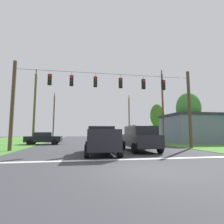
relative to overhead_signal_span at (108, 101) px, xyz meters
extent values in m
plane|color=#3D3D42|center=(0.01, -8.69, -4.40)|extent=(120.00, 120.00, 0.00)
cube|color=#488731|center=(15.50, 6.31, -4.38)|extent=(16.00, 80.00, 0.03)
cube|color=white|center=(0.01, -5.86, -4.39)|extent=(14.23, 0.45, 0.01)
cube|color=white|center=(0.01, 0.14, -4.39)|extent=(2.50, 0.15, 0.01)
cube|color=white|center=(0.01, 7.08, -4.39)|extent=(2.50, 0.15, 0.01)
cube|color=white|center=(0.01, 14.54, -4.39)|extent=(2.50, 0.15, 0.01)
cube|color=white|center=(0.01, 23.16, -4.39)|extent=(2.50, 0.15, 0.01)
cube|color=white|center=(0.01, 27.13, -4.39)|extent=(2.50, 0.15, 0.01)
cylinder|color=#4D3A2A|center=(-8.10, 0.00, -0.60)|extent=(0.30, 0.30, 7.60)
cylinder|color=#4D3A2A|center=(8.08, 0.00, -0.60)|extent=(0.30, 0.30, 7.60)
cylinder|color=black|center=(-0.01, 0.00, 2.52)|extent=(16.17, 0.02, 0.02)
cylinder|color=black|center=(-5.20, 0.00, 2.35)|extent=(0.02, 0.02, 0.35)
cube|color=black|center=(-5.20, 0.00, 1.70)|extent=(0.32, 0.24, 0.95)
cylinder|color=red|center=(-5.20, -0.14, 1.99)|extent=(0.20, 0.04, 0.20)
cylinder|color=#352203|center=(-5.20, -0.14, 1.69)|extent=(0.20, 0.04, 0.20)
cylinder|color=black|center=(-5.20, -0.14, 1.39)|extent=(0.20, 0.04, 0.20)
cylinder|color=black|center=(-3.34, 0.00, 2.35)|extent=(0.02, 0.02, 0.35)
cube|color=black|center=(-3.34, 0.00, 1.70)|extent=(0.32, 0.24, 0.95)
cylinder|color=red|center=(-3.34, -0.14, 1.99)|extent=(0.20, 0.04, 0.20)
cylinder|color=#352203|center=(-3.34, -0.14, 1.69)|extent=(0.20, 0.04, 0.20)
cylinder|color=black|center=(-3.34, -0.14, 1.39)|extent=(0.20, 0.04, 0.20)
cylinder|color=black|center=(-1.21, 0.00, 2.35)|extent=(0.02, 0.02, 0.35)
cube|color=black|center=(-1.21, 0.00, 1.70)|extent=(0.32, 0.24, 0.95)
cylinder|color=red|center=(-1.21, -0.14, 1.99)|extent=(0.20, 0.04, 0.20)
cylinder|color=#352203|center=(-1.21, -0.14, 1.69)|extent=(0.20, 0.04, 0.20)
cylinder|color=black|center=(-1.21, -0.14, 1.39)|extent=(0.20, 0.04, 0.20)
cylinder|color=black|center=(1.14, 0.00, 2.35)|extent=(0.02, 0.02, 0.35)
cube|color=black|center=(1.14, 0.00, 1.70)|extent=(0.32, 0.24, 0.95)
cylinder|color=red|center=(1.14, -0.14, 1.99)|extent=(0.20, 0.04, 0.20)
cylinder|color=#352203|center=(1.14, -0.14, 1.69)|extent=(0.20, 0.04, 0.20)
cylinder|color=black|center=(1.14, -0.14, 1.39)|extent=(0.20, 0.04, 0.20)
cylinder|color=black|center=(3.38, 0.00, 2.35)|extent=(0.02, 0.02, 0.35)
cube|color=black|center=(3.38, 0.00, 1.70)|extent=(0.32, 0.24, 0.95)
cylinder|color=red|center=(3.38, -0.14, 1.99)|extent=(0.20, 0.04, 0.20)
cylinder|color=#352203|center=(3.38, -0.14, 1.69)|extent=(0.20, 0.04, 0.20)
cylinder|color=black|center=(3.38, -0.14, 1.39)|extent=(0.20, 0.04, 0.20)
cylinder|color=black|center=(5.41, 0.00, 2.35)|extent=(0.02, 0.02, 0.35)
cube|color=black|center=(5.41, 0.00, 1.70)|extent=(0.32, 0.24, 0.95)
cylinder|color=red|center=(5.41, -0.14, 1.99)|extent=(0.20, 0.04, 0.20)
cylinder|color=#352203|center=(5.41, -0.14, 1.69)|extent=(0.20, 0.04, 0.20)
cylinder|color=black|center=(5.41, -0.14, 1.39)|extent=(0.20, 0.04, 0.20)
cube|color=black|center=(-0.97, -3.15, -3.57)|extent=(2.19, 5.47, 0.85)
cube|color=black|center=(-0.95, -2.50, -2.80)|extent=(1.92, 1.96, 0.70)
cube|color=black|center=(-1.96, -4.47, -2.92)|extent=(0.18, 2.38, 0.45)
cube|color=black|center=(-0.08, -4.53, -2.92)|extent=(0.18, 2.38, 0.45)
cube|color=black|center=(-1.07, -5.80, -2.92)|extent=(1.96, 0.17, 0.45)
cylinder|color=black|center=(-1.91, -1.28, -4.00)|extent=(0.31, 0.81, 0.80)
cylinder|color=black|center=(0.09, -1.35, -4.00)|extent=(0.31, 0.81, 0.80)
cylinder|color=black|center=(-2.04, -4.95, -4.00)|extent=(0.31, 0.81, 0.80)
cylinder|color=black|center=(-0.04, -5.02, -4.00)|extent=(0.31, 0.81, 0.80)
cube|color=black|center=(2.29, -1.84, -3.54)|extent=(2.01, 4.82, 0.95)
cube|color=black|center=(2.30, -1.99, -2.74)|extent=(1.84, 3.22, 0.65)
cylinder|color=black|center=(1.45, -2.00, -2.37)|extent=(0.09, 2.72, 0.05)
cylinder|color=black|center=(3.15, -1.98, -2.37)|extent=(0.09, 2.72, 0.05)
cylinder|color=black|center=(1.30, -0.22, -4.02)|extent=(0.27, 0.76, 0.76)
cylinder|color=black|center=(3.25, -0.20, -4.02)|extent=(0.27, 0.76, 0.76)
cylinder|color=black|center=(1.34, -3.49, -4.02)|extent=(0.27, 0.76, 0.76)
cylinder|color=black|center=(3.29, -3.46, -4.02)|extent=(0.27, 0.76, 0.76)
cube|color=silver|center=(3.87, 17.40, -3.73)|extent=(1.95, 4.36, 0.70)
cube|color=black|center=(3.87, 17.40, -3.13)|extent=(1.69, 2.16, 0.50)
cylinder|color=black|center=(2.92, 18.79, -4.08)|extent=(0.24, 0.65, 0.64)
cylinder|color=black|center=(4.72, 18.85, -4.08)|extent=(0.24, 0.65, 0.64)
cylinder|color=black|center=(3.02, 15.95, -4.08)|extent=(0.24, 0.65, 0.64)
cylinder|color=black|center=(4.82, 16.01, -4.08)|extent=(0.24, 0.65, 0.64)
cube|color=black|center=(-7.03, 7.74, -3.73)|extent=(4.35, 1.92, 0.70)
cube|color=black|center=(-7.03, 7.74, -3.13)|extent=(2.14, 1.68, 0.50)
cylinder|color=black|center=(-8.47, 6.88, -4.08)|extent=(0.65, 0.24, 0.64)
cylinder|color=black|center=(-8.42, 8.68, -4.08)|extent=(0.65, 0.24, 0.64)
cylinder|color=black|center=(-5.63, 6.80, -4.08)|extent=(0.65, 0.24, 0.64)
cylinder|color=black|center=(-5.58, 8.60, -4.08)|extent=(0.65, 0.24, 0.64)
cylinder|color=brown|center=(9.50, 8.72, 0.78)|extent=(0.27, 0.27, 10.36)
cube|color=brown|center=(9.50, 8.72, 5.56)|extent=(0.12, 0.12, 1.94)
cylinder|color=#B2B7BC|center=(9.50, 9.50, 5.68)|extent=(0.08, 0.08, 0.12)
cylinder|color=#B2B7BC|center=(9.50, 7.94, 5.68)|extent=(0.08, 0.08, 0.12)
cylinder|color=brown|center=(9.11, 26.39, 0.57)|extent=(0.29, 0.29, 9.92)
cube|color=brown|center=(9.11, 26.39, 5.13)|extent=(0.12, 0.12, 2.30)
cylinder|color=#B2B7BC|center=(9.11, 27.31, 5.25)|extent=(0.08, 0.08, 0.12)
cylinder|color=#B2B7BC|center=(9.11, 25.47, 5.25)|extent=(0.08, 0.08, 0.12)
cylinder|color=brown|center=(-8.71, 9.34, 0.33)|extent=(0.30, 0.30, 9.46)
cube|color=brown|center=(-8.71, 9.34, 4.66)|extent=(0.12, 0.12, 2.28)
cylinder|color=#B2B7BC|center=(-8.71, 10.26, 4.78)|extent=(0.08, 0.08, 0.12)
cylinder|color=#B2B7BC|center=(-8.71, 8.43, 4.78)|extent=(0.08, 0.08, 0.12)
cylinder|color=brown|center=(-8.78, 26.61, 0.59)|extent=(0.32, 0.32, 9.97)
cube|color=brown|center=(-8.78, 26.61, 5.17)|extent=(0.12, 0.12, 2.34)
cylinder|color=#B2B7BC|center=(-8.78, 27.54, 5.29)|extent=(0.08, 0.08, 0.12)
cylinder|color=#B2B7BC|center=(-8.78, 25.67, 5.29)|extent=(0.08, 0.08, 0.12)
cube|color=brown|center=(-8.78, 26.61, 4.27)|extent=(0.12, 0.12, 2.16)
cylinder|color=#B2B7BC|center=(-8.78, 27.47, 4.39)|extent=(0.08, 0.08, 0.12)
cylinder|color=#B2B7BC|center=(-8.78, 25.74, 4.39)|extent=(0.08, 0.08, 0.12)
cylinder|color=brown|center=(13.19, 19.02, -2.58)|extent=(0.36, 0.36, 3.63)
ellipsoid|color=#3C6E23|center=(13.19, 19.02, 0.57)|extent=(2.92, 2.92, 4.87)
cylinder|color=brown|center=(12.04, 6.24, -2.56)|extent=(0.39, 0.39, 3.66)
ellipsoid|color=#407E35|center=(12.04, 6.24, 0.44)|extent=(3.25, 3.25, 4.25)
cube|color=slate|center=(16.22, 7.02, -2.54)|extent=(13.44, 6.18, 3.72)
cube|color=#2D2D33|center=(16.22, 7.02, -0.53)|extent=(13.74, 6.48, 0.30)
camera|label=1|loc=(-2.36, -15.78, -2.87)|focal=28.45mm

